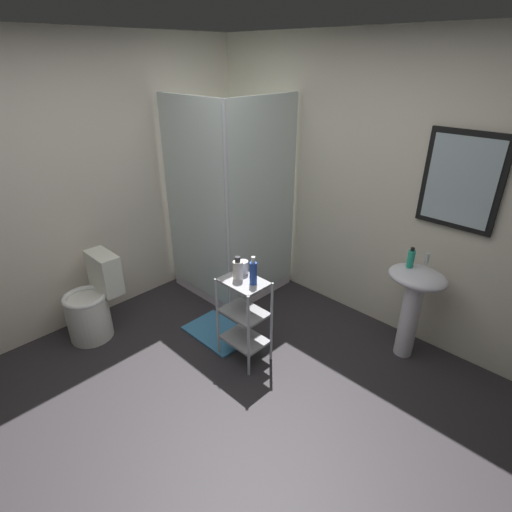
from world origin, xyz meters
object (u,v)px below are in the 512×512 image
Objects in this scene: shower_stall at (232,251)px; toilet at (93,304)px; pedestal_sink at (414,295)px; storage_cart at (244,314)px; bath_mat at (218,332)px; lotion_bottle_white at (238,270)px; hand_soap_bottle at (411,258)px; rinse_cup at (243,267)px; shampoo_bottle_blue at (253,272)px.

toilet is (-0.31, -1.40, -0.15)m from shower_stall.
pedestal_sink is 2.74m from toilet.
storage_cart is at bearing 31.17° from toilet.
bath_mat is (-1.34, -0.94, -0.57)m from pedestal_sink.
lotion_bottle_white is at bearing -39.48° from shower_stall.
shower_stall reaches higher than storage_cart.
hand_soap_bottle is at bearing 48.70° from storage_cart.
pedestal_sink is 0.31m from hand_soap_bottle.
pedestal_sink is at bearing 38.70° from toilet.
storage_cart is at bearing -42.16° from rinse_cup.
shampoo_bottle_blue reaches higher than bath_mat.
shower_stall reaches higher than lotion_bottle_white.
hand_soap_bottle reaches higher than lotion_bottle_white.
hand_soap_bottle is at bearing 47.21° from lotion_bottle_white.
lotion_bottle_white is at bearing -68.35° from rinse_cup.
hand_soap_bottle reaches higher than toilet.
pedestal_sink is 4.87× the size of hand_soap_bottle.
shower_stall is at bearing 142.61° from storage_cart.
rinse_cup is at bearing 36.02° from toilet.
shower_stall reaches higher than rinse_cup.
lotion_bottle_white is at bearing -9.26° from bath_mat.
toilet is 1.44m from rinse_cup.
lotion_bottle_white is at bearing -134.95° from pedestal_sink.
lotion_bottle_white is (-0.91, -0.99, -0.06)m from hand_soap_bottle.
hand_soap_bottle is at bearing 36.31° from bath_mat.
pedestal_sink is 1.31m from shampoo_bottle_blue.
shower_stall is 1.82m from hand_soap_bottle.
storage_cart is 0.39m from lotion_bottle_white.
shower_stall is 2.70× the size of storage_cart.
toilet is 1.40m from storage_cart.
shower_stall reaches higher than shampoo_bottle_blue.
lotion_bottle_white reaches higher than bath_mat.
bath_mat is (0.48, -0.63, -0.45)m from shower_stall.
bath_mat is at bearing -174.24° from rinse_cup.
hand_soap_bottle reaches higher than bath_mat.
rinse_cup is (-0.09, 0.08, 0.36)m from storage_cart.
hand_soap_bottle is 1.31m from rinse_cup.
shampoo_bottle_blue is at bearing -3.19° from bath_mat.
toilet is at bearing -149.77° from shampoo_bottle_blue.
hand_soap_bottle is 0.73× the size of shampoo_bottle_blue.
storage_cart is 4.45× the size of hand_soap_bottle.
lotion_bottle_white reaches higher than pedestal_sink.
toilet is at bearing -135.63° from bath_mat.
pedestal_sink is (1.82, 0.31, 0.12)m from shower_stall.
rinse_cup is at bearing -36.82° from shower_stall.
pedestal_sink is 1.38m from rinse_cup.
hand_soap_bottle is at bearing -175.22° from pedestal_sink.
shampoo_bottle_blue is at bearing -34.08° from shower_stall.
bath_mat is (-0.32, -0.03, -0.79)m from rinse_cup.
shower_stall is 12.02× the size of hand_soap_bottle.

